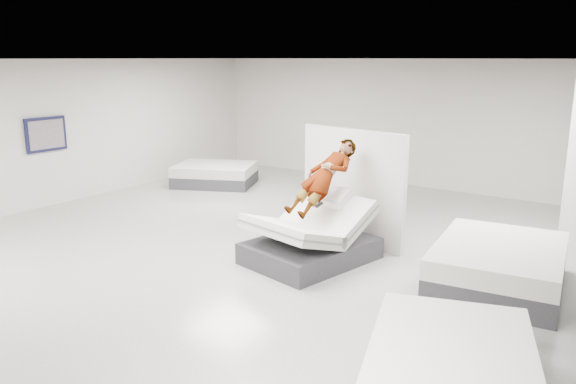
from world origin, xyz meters
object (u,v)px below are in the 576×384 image
object	(u,v)px
divider_panel	(352,186)
flat_bed_right_far	(498,266)
remote	(319,205)
flat_bed_right_near	(450,369)
hero_bed	(310,239)
person	(324,187)
wall_poster	(46,134)
flat_bed_left_far	(215,175)

from	to	relation	value
divider_panel	flat_bed_right_far	bearing A→B (deg)	-1.49
remote	flat_bed_right_near	size ratio (longest dim) A/B	0.06
flat_bed_right_near	divider_panel	bearing A→B (deg)	130.12
hero_bed	remote	bearing A→B (deg)	-23.24
flat_bed_right_far	divider_panel	bearing A→B (deg)	167.33
flat_bed_right_near	person	bearing A→B (deg)	138.89
flat_bed_right_far	hero_bed	bearing A→B (deg)	-166.45
flat_bed_right_far	flat_bed_right_near	bearing A→B (deg)	-83.39
wall_poster	remote	bearing A→B (deg)	1.95
flat_bed_right_far	flat_bed_left_far	size ratio (longest dim) A/B	1.02
hero_bed	flat_bed_left_far	bearing A→B (deg)	146.65
person	divider_panel	bearing A→B (deg)	102.87
flat_bed_right_near	wall_poster	xyz separation A→B (m)	(-9.76, 2.06, 1.32)
flat_bed_left_far	wall_poster	world-z (taller)	wall_poster
hero_bed	flat_bed_right_far	xyz separation A→B (m)	(2.78, 0.67, -0.06)
remote	wall_poster	xyz separation A→B (m)	(-6.83, -0.23, 0.60)
flat_bed_right_near	hero_bed	bearing A→B (deg)	142.77
hero_bed	divider_panel	size ratio (longest dim) A/B	0.99
flat_bed_left_far	flat_bed_right_far	bearing A→B (deg)	-18.74
flat_bed_right_near	wall_poster	bearing A→B (deg)	168.09
divider_panel	hero_bed	bearing A→B (deg)	-80.79
flat_bed_left_far	wall_poster	xyz separation A→B (m)	(-1.57, -3.65, 1.33)
divider_panel	flat_bed_right_far	distance (m)	2.89
remote	flat_bed_right_near	world-z (taller)	remote
remote	divider_panel	bearing A→B (deg)	108.54
divider_panel	wall_poster	xyz separation A→B (m)	(-6.67, -1.61, 0.59)
flat_bed_right_far	wall_poster	world-z (taller)	wall_poster
flat_bed_right_far	flat_bed_right_near	distance (m)	3.07
person	flat_bed_left_far	bearing A→B (deg)	161.19
hero_bed	wall_poster	xyz separation A→B (m)	(-6.63, -0.32, 1.23)
person	flat_bed_left_far	xyz separation A→B (m)	(-5.12, 3.03, -0.91)
hero_bed	person	size ratio (longest dim) A/B	1.36
divider_panel	flat_bed_right_near	size ratio (longest dim) A/B	0.92
person	remote	bearing A→B (deg)	-57.85
person	hero_bed	bearing A→B (deg)	-90.00
remote	flat_bed_left_far	distance (m)	6.31
divider_panel	wall_poster	distance (m)	6.89
hero_bed	flat_bed_right_near	distance (m)	3.93
flat_bed_left_far	remote	bearing A→B (deg)	-32.99
hero_bed	flat_bed_right_near	xyz separation A→B (m)	(3.13, -2.38, -0.09)
divider_panel	flat_bed_left_far	distance (m)	5.54
remote	divider_panel	distance (m)	1.38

